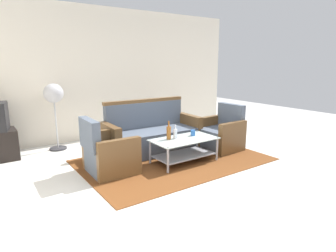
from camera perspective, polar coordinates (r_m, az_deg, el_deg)
The scene contains 11 objects.
ground_plane at distance 4.32m, azimuth 6.03°, elevation -10.03°, with size 14.00×14.00×0.00m, color silver.
wall_back at distance 6.61m, azimuth -11.51°, elevation 10.18°, with size 6.52×0.12×2.80m.
rug at distance 4.98m, azimuth 1.15°, elevation -6.77°, with size 3.09×2.04×0.01m, color brown.
couch at distance 5.36m, azimuth -3.23°, elevation -1.90°, with size 1.82×0.79×0.96m.
armchair_left at distance 4.48m, azimuth -11.76°, elevation -5.51°, with size 0.71×0.77×0.85m.
armchair_right at distance 5.62m, azimuth 10.42°, elevation -1.68°, with size 0.72×0.78×0.85m.
coffee_table at distance 4.82m, azimuth 3.21°, elevation -4.13°, with size 1.10×0.60×0.40m.
bottle_clear at distance 4.76m, azimuth 1.45°, elevation -1.49°, with size 0.07×0.07×0.23m.
bottle_brown at distance 4.72m, azimuth 0.15°, elevation -1.28°, with size 0.07×0.07×0.30m.
cup at distance 4.98m, azimuth 4.98°, elevation -1.35°, with size 0.08×0.08×0.10m, color #2659A5.
pedestal_fan at distance 5.78m, azimuth -21.77°, elevation 5.34°, with size 0.36×0.36×1.27m.
Camera 1 is at (-2.63, -3.00, 1.67)m, focal length 30.64 mm.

